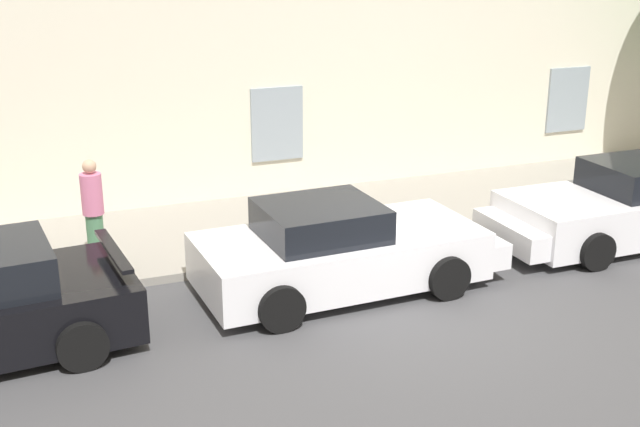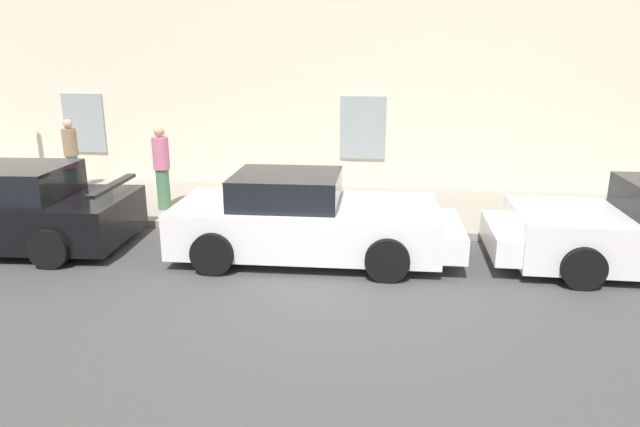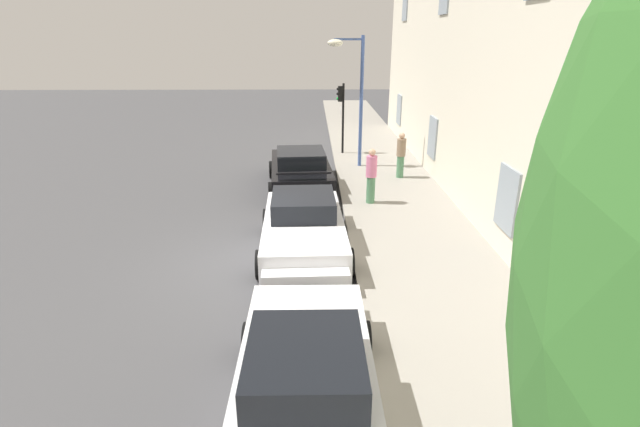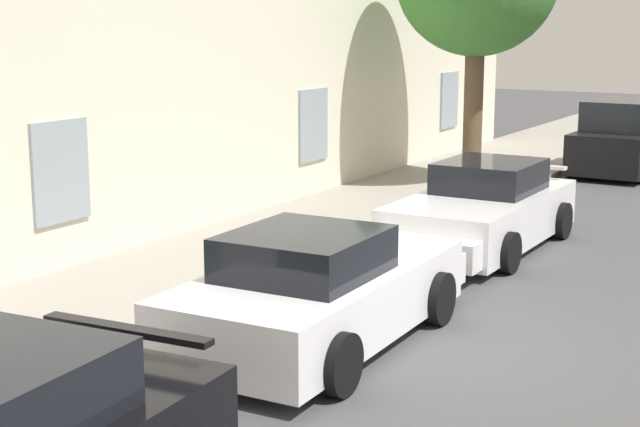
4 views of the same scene
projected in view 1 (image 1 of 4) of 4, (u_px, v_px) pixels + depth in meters
name	position (u px, v px, depth m)	size (l,w,h in m)	color
ground_plane	(412.00, 314.00, 11.92)	(80.00, 80.00, 0.00)	#444447
sidewalk	(308.00, 221.00, 15.60)	(60.00, 3.59, 0.14)	gray
sportscar_yellow_flank	(348.00, 250.00, 12.64)	(4.79, 2.30, 1.42)	white
sportscar_white_middle	(617.00, 209.00, 14.59)	(4.77, 2.14, 1.43)	white
pedestrian_strolling	(93.00, 211.00, 13.09)	(0.47, 0.47, 1.76)	#4C7F59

